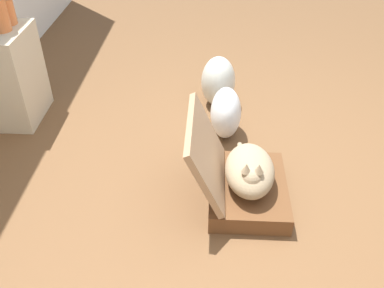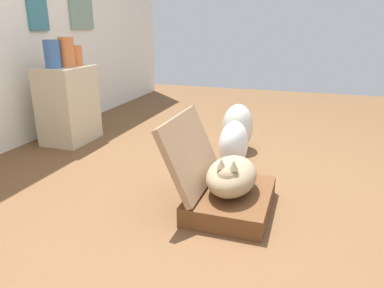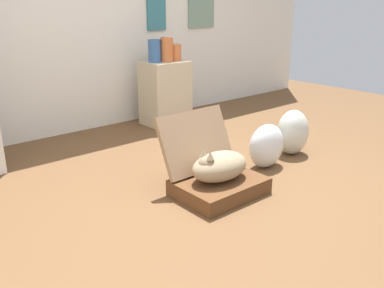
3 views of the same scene
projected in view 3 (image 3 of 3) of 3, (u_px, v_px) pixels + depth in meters
The scene contains 11 objects.
ground_plane at pixel (261, 192), 2.94m from camera, with size 7.68×7.68×0.00m, color brown.
wall_back at pixel (95, 0), 4.15m from camera, with size 6.40×0.15×2.60m.
suitcase_base at pixel (219, 187), 2.89m from camera, with size 0.59×0.45×0.11m, color brown.
suitcase_lid at pixel (196, 141), 2.98m from camera, with size 0.59×0.45×0.04m, color #9B7756.
cat at pixel (219, 166), 2.83m from camera, with size 0.52×0.28×0.24m.
plastic_bag_white at pixel (267, 146), 3.34m from camera, with size 0.34×0.21×0.36m, color silver.
plastic_bag_clear at pixel (293, 132), 3.62m from camera, with size 0.30×0.26×0.40m, color silver.
side_table at pixel (165, 93), 4.50m from camera, with size 0.47×0.36×0.68m, color beige.
vase_tall at pixel (154, 51), 4.29m from camera, with size 0.13×0.13×0.23m, color #38609E.
vase_short at pixel (176, 52), 4.40m from camera, with size 0.12×0.12×0.17m, color #CC6B38.
vase_round at pixel (167, 50), 4.32m from camera, with size 0.13×0.13×0.25m, color #CC6B38.
Camera 3 is at (-2.10, -1.72, 1.28)m, focal length 38.79 mm.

